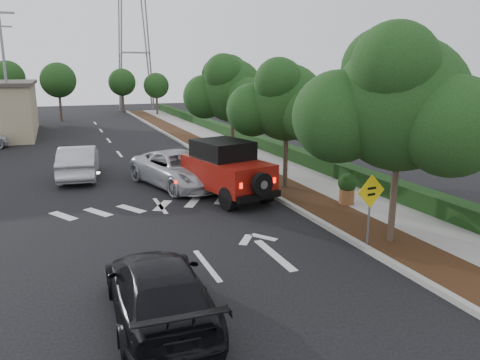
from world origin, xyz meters
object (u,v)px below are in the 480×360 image
black_suv_oncoming (159,291)px  speed_hump_sign (370,200)px  red_jeep (224,169)px  silver_suv_ahead (179,169)px

black_suv_oncoming → speed_hump_sign: size_ratio=2.26×
black_suv_oncoming → red_jeep: bearing=-115.6°
red_jeep → speed_hump_sign: red_jeep is taller
red_jeep → silver_suv_ahead: 2.78m
speed_hump_sign → red_jeep: bearing=100.9°
black_suv_oncoming → speed_hump_sign: 6.87m
speed_hump_sign → silver_suv_ahead: bearing=103.7°
black_suv_oncoming → silver_suv_ahead: bearing=-104.4°
silver_suv_ahead → speed_hump_sign: size_ratio=2.68×
black_suv_oncoming → speed_hump_sign: bearing=-162.2°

